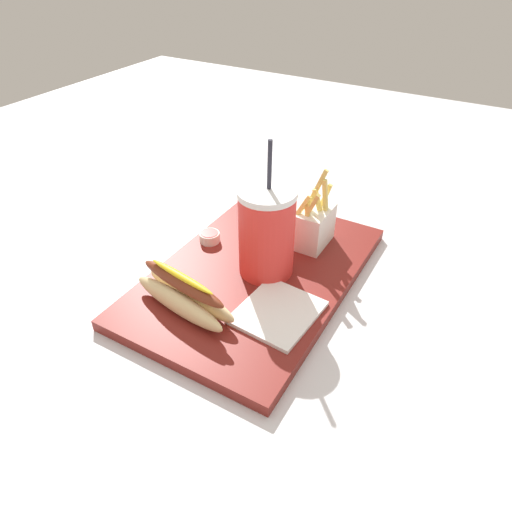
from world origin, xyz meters
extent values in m
cube|color=silver|center=(0.00, 0.00, -0.01)|extent=(2.40, 2.40, 0.02)
cube|color=maroon|center=(0.00, 0.00, 0.01)|extent=(0.47, 0.31, 0.02)
cylinder|color=red|center=(0.01, -0.01, 0.09)|extent=(0.09, 0.09, 0.14)
cylinder|color=white|center=(0.01, -0.01, 0.17)|extent=(0.09, 0.09, 0.01)
cylinder|color=#262633|center=(0.02, -0.01, 0.21)|extent=(0.01, 0.01, 0.08)
cube|color=white|center=(0.12, -0.04, 0.06)|extent=(0.08, 0.07, 0.07)
cube|color=#E5C660|center=(0.12, -0.06, 0.10)|extent=(0.01, 0.02, 0.06)
cube|color=#E5C660|center=(0.10, -0.05, 0.09)|extent=(0.03, 0.02, 0.06)
cube|color=#E5C660|center=(0.10, -0.05, 0.11)|extent=(0.02, 0.03, 0.06)
cube|color=#E5C660|center=(0.13, -0.07, 0.11)|extent=(0.01, 0.01, 0.08)
cube|color=#E5C660|center=(0.12, -0.05, 0.13)|extent=(0.02, 0.04, 0.09)
cube|color=#E5C660|center=(0.10, -0.03, 0.10)|extent=(0.03, 0.03, 0.06)
cube|color=#E5C660|center=(0.15, -0.06, 0.10)|extent=(0.01, 0.02, 0.06)
ellipsoid|color=#E5C689|center=(-0.13, 0.05, 0.04)|extent=(0.05, 0.18, 0.04)
ellipsoid|color=#E5C689|center=(-0.15, 0.05, 0.04)|extent=(0.05, 0.18, 0.04)
ellipsoid|color=maroon|center=(-0.14, 0.05, 0.07)|extent=(0.05, 0.17, 0.02)
ellipsoid|color=gold|center=(-0.14, 0.05, 0.08)|extent=(0.03, 0.13, 0.01)
cylinder|color=white|center=(0.03, 0.12, 0.03)|extent=(0.04, 0.04, 0.02)
cylinder|color=#B2140F|center=(0.03, 0.12, 0.04)|extent=(0.03, 0.03, 0.01)
cylinder|color=white|center=(0.09, 0.05, 0.03)|extent=(0.03, 0.03, 0.02)
cylinder|color=#B2140F|center=(0.09, 0.05, 0.03)|extent=(0.03, 0.03, 0.01)
cube|color=white|center=(-0.08, -0.08, 0.02)|extent=(0.13, 0.12, 0.01)
camera|label=1|loc=(-0.54, -0.31, 0.51)|focal=32.26mm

